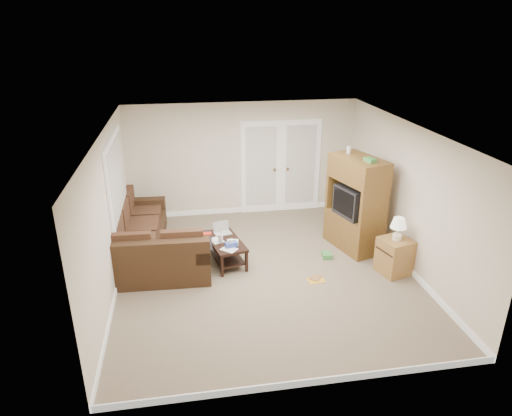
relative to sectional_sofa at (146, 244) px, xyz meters
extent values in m
plane|color=gray|center=(2.05, -0.77, -0.33)|extent=(5.50, 5.50, 0.00)
cube|color=white|center=(2.05, -0.77, 2.17)|extent=(5.00, 5.50, 0.02)
cube|color=silver|center=(-0.45, -0.77, 0.92)|extent=(0.02, 5.50, 2.50)
cube|color=silver|center=(4.55, -0.77, 0.92)|extent=(0.02, 5.50, 2.50)
cube|color=silver|center=(2.05, 1.98, 0.92)|extent=(5.00, 0.02, 2.50)
cube|color=silver|center=(2.05, -3.52, 0.92)|extent=(5.00, 0.02, 2.50)
cube|color=white|center=(2.45, 1.95, 0.70)|extent=(0.90, 0.04, 2.13)
cube|color=white|center=(3.35, 1.95, 0.70)|extent=(0.90, 0.04, 2.13)
cube|color=white|center=(2.45, 1.92, 0.75)|extent=(0.68, 0.02, 1.80)
cube|color=white|center=(3.35, 1.92, 0.75)|extent=(0.68, 0.02, 1.80)
cube|color=white|center=(-0.42, 0.23, 1.22)|extent=(0.04, 1.92, 1.42)
cube|color=white|center=(-0.39, 0.23, 1.22)|extent=(0.02, 1.74, 1.24)
cube|color=#3A2616|center=(-0.16, 0.51, -0.12)|extent=(0.98, 2.29, 0.41)
cube|color=#3A2616|center=(-0.49, 0.52, 0.30)|extent=(0.33, 2.27, 0.42)
cube|color=#3A2616|center=(-0.12, 1.52, 0.19)|extent=(0.89, 0.27, 0.22)
cube|color=#4D301F|center=(-0.09, 0.51, 0.14)|extent=(0.68, 2.18, 0.12)
cube|color=#3A2616|center=(0.23, -0.64, -0.12)|extent=(1.80, 0.96, 0.41)
cube|color=#3A2616|center=(0.21, -0.96, 0.30)|extent=(1.78, 0.31, 0.42)
cube|color=#3A2616|center=(0.99, -0.67, 0.19)|extent=(0.27, 0.89, 0.22)
cube|color=#4D301F|center=(0.23, -0.56, 0.14)|extent=(1.69, 0.66, 0.12)
cube|color=black|center=(0.99, -0.67, 0.32)|extent=(0.35, 0.80, 0.03)
cube|color=#B62113|center=(1.00, -0.46, 0.34)|extent=(0.32, 0.13, 0.02)
cube|color=black|center=(1.41, -0.29, 0.08)|extent=(0.75, 1.14, 0.05)
cube|color=black|center=(1.41, -0.29, -0.18)|extent=(0.65, 1.05, 0.03)
cylinder|color=silver|center=(1.32, -0.35, 0.18)|extent=(0.09, 0.09, 0.15)
cylinder|color=#B62113|center=(1.32, -0.35, 0.32)|extent=(0.01, 0.01, 0.13)
cube|color=#354CAD|center=(1.49, -0.56, 0.15)|extent=(0.23, 0.16, 0.09)
cube|color=white|center=(1.43, -0.38, 0.10)|extent=(0.46, 0.63, 0.00)
cube|color=brown|center=(3.90, -0.09, 0.01)|extent=(0.91, 1.25, 0.67)
cube|color=brown|center=(3.90, -0.09, 1.24)|extent=(0.91, 1.25, 0.45)
cube|color=black|center=(3.88, -0.10, 0.62)|extent=(0.71, 0.80, 0.56)
cube|color=black|center=(3.62, -0.18, 0.64)|extent=(0.18, 0.56, 0.45)
cube|color=#419042|center=(3.98, -0.36, 1.49)|extent=(0.19, 0.23, 0.07)
cylinder|color=silver|center=(3.80, 0.23, 1.53)|extent=(0.08, 0.08, 0.13)
cube|color=#A5763C|center=(4.25, -1.15, -0.01)|extent=(0.60, 0.60, 0.63)
cylinder|color=white|center=(4.25, -1.15, 0.36)|extent=(0.16, 0.16, 0.10)
cylinder|color=white|center=(4.25, -1.15, 0.47)|extent=(0.03, 0.03, 0.14)
cone|color=beige|center=(4.25, -1.15, 0.62)|extent=(0.27, 0.27, 0.18)
cube|color=silver|center=(4.14, 1.68, -0.19)|extent=(0.12, 0.11, 0.28)
cube|color=gold|center=(2.85, -1.20, -0.32)|extent=(0.31, 0.26, 0.01)
cube|color=#419042|center=(3.28, -0.45, -0.28)|extent=(0.19, 0.24, 0.09)
imported|color=olive|center=(2.81, -1.07, -0.32)|extent=(0.26, 0.26, 0.02)
camera|label=1|loc=(0.76, -7.61, 3.75)|focal=32.00mm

